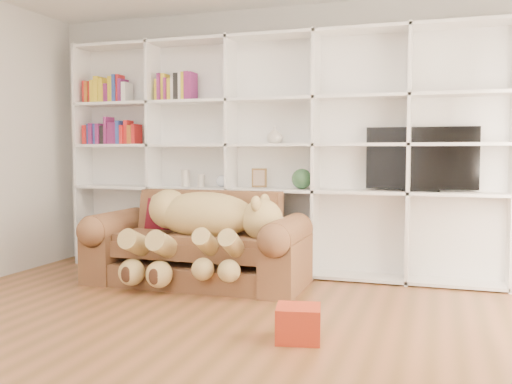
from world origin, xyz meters
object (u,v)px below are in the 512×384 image
(sofa, at_px, (199,249))
(teddy_bear, at_px, (202,224))
(tv, at_px, (422,160))
(gift_box, at_px, (298,323))

(sofa, bearing_deg, teddy_bear, -57.27)
(sofa, bearing_deg, tv, 18.02)
(sofa, height_order, teddy_bear, teddy_bear)
(sofa, height_order, gift_box, sofa)
(sofa, relative_size, tv, 2.00)
(gift_box, bearing_deg, tv, 70.72)
(teddy_bear, distance_m, tv, 2.12)
(teddy_bear, relative_size, tv, 1.39)
(teddy_bear, height_order, tv, tv)
(gift_box, relative_size, tv, 0.28)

